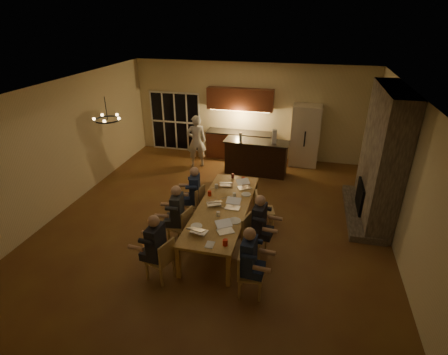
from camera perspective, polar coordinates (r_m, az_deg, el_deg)
floor at (r=8.64m, az=-1.23°, el=-7.21°), size 9.00×9.00×0.00m
back_wall at (r=12.08m, az=4.27°, el=10.77°), size 8.00×0.04×3.20m
left_wall at (r=9.67m, az=-25.09°, el=4.56°), size 0.04×9.00×3.20m
right_wall at (r=7.95m, az=27.93°, el=-0.38°), size 0.04×9.00×3.20m
ceiling at (r=7.41m, az=-1.47°, el=14.21°), size 8.00×9.00×0.04m
french_doors at (r=12.89m, az=-7.91°, el=9.00°), size 1.86×0.08×2.10m
fireplace at (r=8.95m, az=24.41°, el=3.10°), size 0.58×2.50×3.20m
kitchenette at (r=11.94m, az=2.51°, el=8.63°), size 2.24×0.68×2.40m
refrigerator at (r=11.75m, az=13.09°, el=6.68°), size 0.90×0.68×2.00m
dining_table at (r=7.97m, az=-0.16°, el=-7.11°), size 1.10×3.27×0.75m
bar_island at (r=10.96m, az=5.25°, el=3.29°), size 2.00×0.76×1.08m
chair_left_near at (r=6.88m, az=-10.45°, el=-12.93°), size 0.55×0.55×0.89m
chair_left_mid at (r=7.74m, az=-7.20°, el=-7.80°), size 0.52×0.52×0.89m
chair_left_far at (r=8.58m, az=-5.07°, el=-4.10°), size 0.52×0.52×0.89m
chair_right_near at (r=6.48m, az=4.39°, el=-15.36°), size 0.47×0.47×0.89m
chair_right_mid at (r=7.37m, az=5.05°, el=-9.60°), size 0.54×0.54×0.89m
chair_right_far at (r=8.30m, az=6.62°, el=-5.27°), size 0.54×0.54×0.89m
person_left_near at (r=6.76m, az=-11.00°, el=-11.13°), size 0.65×0.65×1.38m
person_right_near at (r=6.34m, az=4.04°, el=-13.46°), size 0.64×0.64×1.38m
person_left_mid at (r=7.68m, az=-7.58°, el=-5.98°), size 0.67×0.67×1.38m
person_right_mid at (r=7.29m, az=5.74°, el=-7.74°), size 0.66×0.66×1.38m
person_left_far at (r=8.48m, az=-4.73°, el=-2.59°), size 0.71×0.71×1.38m
standing_person at (r=11.40m, az=-4.52°, el=5.94°), size 0.73×0.61×1.72m
chandelier at (r=7.31m, az=-18.47°, el=8.97°), size 0.53×0.53×0.03m
laptop_a at (r=6.90m, az=-4.11°, el=-8.07°), size 0.37×0.34×0.23m
laptop_b at (r=6.89m, az=0.25°, el=-8.05°), size 0.42×0.41×0.23m
laptop_c at (r=7.81m, az=-1.68°, el=-3.66°), size 0.41×0.39×0.23m
laptop_d at (r=7.67m, az=1.41°, el=-4.26°), size 0.32×0.28×0.23m
laptop_e at (r=8.65m, az=0.34°, el=-0.59°), size 0.36×0.33×0.23m
laptop_f at (r=8.53m, az=3.34°, el=-1.03°), size 0.42×0.40×0.23m
mug_front at (r=7.42m, az=-0.94°, el=-5.95°), size 0.08×0.08×0.10m
mug_mid at (r=8.14m, az=1.69°, el=-2.88°), size 0.08×0.08×0.10m
mug_back at (r=8.54m, az=-1.24°, el=-1.42°), size 0.09×0.09×0.10m
redcup_near at (r=6.56m, az=0.20°, el=-10.55°), size 0.09×0.09×0.12m
redcup_mid at (r=8.19m, az=-2.37°, el=-2.61°), size 0.08×0.08×0.12m
redcup_far at (r=8.87m, az=3.14°, el=-0.31°), size 0.08×0.08×0.12m
can_silver at (r=7.09m, az=-0.86°, el=-7.48°), size 0.06×0.06×0.12m
can_cola at (r=9.04m, az=1.41°, el=0.24°), size 0.07×0.07×0.12m
plate_near at (r=7.27m, az=1.75°, el=-7.08°), size 0.27×0.27×0.02m
plate_left at (r=7.12m, az=-4.52°, el=-7.90°), size 0.24×0.24×0.02m
plate_far at (r=8.27m, az=3.64°, el=-2.76°), size 0.23×0.23×0.02m
notepad at (r=6.61m, az=-2.32°, el=-10.89°), size 0.15×0.22×0.01m
bar_bottle at (r=10.78m, az=2.71°, el=6.75°), size 0.09×0.09×0.24m
bar_blender at (r=10.60m, az=8.21°, el=6.66°), size 0.15×0.15×0.41m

